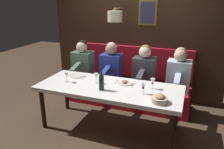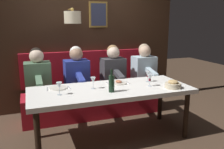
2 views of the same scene
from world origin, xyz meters
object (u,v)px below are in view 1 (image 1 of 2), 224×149
wine_glass_2 (153,82)px  diner_nearest (179,72)px  wine_glass_3 (66,75)px  diner_far (83,61)px  diner_near (144,68)px  wine_glass_0 (96,76)px  bread_bowl (159,99)px  wine_bottle (101,83)px  dining_table (109,90)px  wine_glass_1 (143,86)px  diner_middle (111,64)px

wine_glass_2 → diner_nearest: bearing=-23.4°
wine_glass_3 → diner_far: bearing=12.7°
wine_glass_2 → wine_glass_3: bearing=98.6°
diner_near → wine_glass_0: 1.01m
wine_glass_2 → diner_far: bearing=64.6°
bread_bowl → diner_far: bearing=56.2°
diner_far → wine_glass_2: diner_far is taller
diner_near → wine_glass_0: diner_near is taller
diner_near → bread_bowl: (-1.16, -0.46, -0.03)m
wine_glass_0 → wine_bottle: (-0.22, -0.19, -0.00)m
wine_glass_2 → bread_bowl: (-0.42, -0.17, -0.07)m
wine_glass_2 → bread_bowl: wine_glass_2 is taller
wine_bottle → diner_near: bearing=-21.0°
dining_table → wine_glass_0: size_ratio=13.49×
wine_bottle → diner_far: bearing=39.6°
diner_nearest → wine_glass_1: 1.05m
wine_glass_0 → wine_glass_1: size_ratio=1.00×
diner_middle → wine_glass_0: 0.83m
diner_middle → wine_glass_3: (-0.95, 0.41, 0.04)m
dining_table → diner_middle: 0.94m
diner_far → bread_bowl: 2.08m
wine_bottle → bread_bowl: (-0.11, -0.86, -0.07)m
diner_near → wine_glass_0: (-0.82, 0.59, 0.04)m
diner_nearest → wine_bottle: size_ratio=2.64×
wine_glass_1 → wine_bottle: (-0.08, 0.60, 0.00)m
dining_table → wine_glass_0: wine_glass_0 is taller
dining_table → diner_middle: bearing=18.6°
wine_glass_1 → wine_glass_2: 0.24m
diner_nearest → diner_near: same height
bread_bowl → diner_nearest: bearing=-7.5°
wine_glass_3 → wine_glass_2: bearing=-81.4°
diner_middle → wine_bottle: (-1.05, -0.25, 0.04)m
diner_nearest → wine_glass_1: (-0.97, 0.41, 0.04)m
diner_near → wine_glass_3: (-0.95, 1.05, 0.04)m
wine_bottle → diner_nearest: bearing=-44.0°
diner_nearest → wine_bottle: (-1.05, 1.01, 0.04)m
dining_table → wine_bottle: bearing=162.8°
diner_near → bread_bowl: size_ratio=3.60×
diner_nearest → wine_glass_0: diner_nearest is taller
dining_table → wine_bottle: 0.25m
wine_glass_2 → diner_near: bearing=21.3°
diner_near → wine_bottle: bearing=159.0°
dining_table → diner_nearest: diner_nearest is taller
wine_bottle → wine_glass_0: bearing=39.6°
diner_nearest → wine_glass_3: 1.91m
diner_far → wine_glass_1: bearing=-123.4°
diner_far → wine_bottle: size_ratio=2.64×
diner_nearest → wine_glass_2: size_ratio=4.82×
wine_glass_3 → bread_bowl: (-0.21, -1.51, -0.07)m
wine_bottle → bread_bowl: bearing=-97.3°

